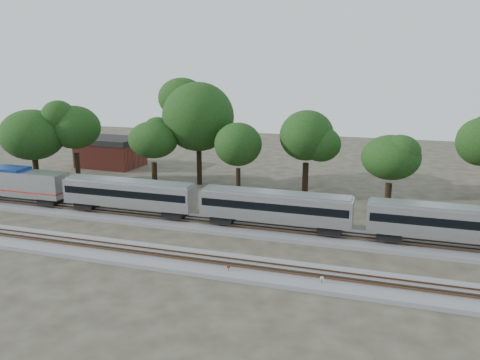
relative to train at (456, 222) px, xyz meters
The scene contains 15 objects.
ground 23.43m from the train, 165.04° to the right, with size 160.00×160.00×0.00m, color #383328.
track_far 22.62m from the train, behind, with size 160.00×5.00×0.73m.
track_near 24.74m from the train, 155.99° to the right, with size 160.00×5.00×0.73m.
train is the anchor object (origin of this frame).
switch_stand_red 22.09m from the train, 149.14° to the right, with size 0.29×0.05×0.90m.
switch_stand_white 15.87m from the train, 134.39° to the right, with size 0.31×0.07×0.97m.
switch_lever 18.88m from the train, 143.16° to the right, with size 0.50×0.30×0.30m, color #512D19.
brick_building 58.73m from the train, 155.05° to the left, with size 11.01×8.06×5.11m.
tree_0 57.59m from the train, behind, with size 7.63×7.63×10.75m.
tree_1 53.28m from the train, 165.88° to the left, with size 8.58×8.58×12.09m.
tree_2 40.84m from the train, 161.24° to the left, with size 7.25×7.25×10.22m.
tree_3 38.24m from the train, 152.34° to the left, with size 10.29×10.29×14.51m.
tree_4 29.10m from the train, 153.29° to the left, with size 7.25×7.25×10.22m.
tree_5 24.22m from the train, 136.32° to the left, with size 8.39×8.39×11.83m.
tree_6 13.08m from the train, 119.58° to the left, with size 6.97×6.97×9.83m.
Camera 1 is at (15.58, -40.01, 17.28)m, focal length 35.00 mm.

